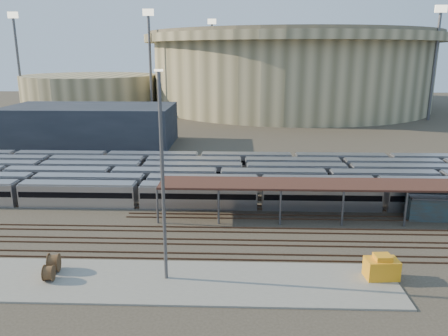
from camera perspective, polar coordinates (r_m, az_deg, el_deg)
ground at (r=60.63m, az=-1.31°, el=-7.75°), size 420.00×420.00×0.00m
apron at (r=47.75m, az=-8.58°, el=-14.43°), size 50.00×9.00×0.20m
subway_trains at (r=77.41m, az=1.58°, el=-1.25°), size 123.43×23.90×3.60m
inspection_shed at (r=65.33m, az=18.54°, el=-2.22°), size 60.30×6.00×5.30m
empty_tracks at (r=56.02m, az=-1.61°, el=-9.63°), size 170.00×9.62×0.18m
stadium at (r=197.16m, az=8.54°, el=12.77°), size 124.00×124.00×32.50m
secondary_arena at (r=197.02m, az=-16.98°, el=9.53°), size 56.00×56.00×14.00m
service_building at (r=118.72m, az=-16.93°, el=5.39°), size 42.00×20.00×10.00m
floodlight_0 at (r=169.18m, az=-9.63°, el=13.81°), size 4.00×1.00×38.40m
floodlight_1 at (r=196.81m, az=-25.32°, el=12.76°), size 4.00×1.00×38.40m
floodlight_2 at (r=169.52m, az=25.84°, el=12.57°), size 4.00×1.00×38.40m
floodlight_3 at (r=216.27m, az=-1.56°, el=14.21°), size 4.00×1.00×38.40m
cable_reel_west at (r=51.98m, az=-21.35°, el=-11.42°), size 1.44×2.17×2.01m
cable_reel_east at (r=50.27m, az=-21.93°, el=-12.59°), size 1.14×1.81×1.71m
yard_light_pole at (r=43.87m, az=-8.01°, el=-1.48°), size 0.81×0.36×21.61m
yellow_equipment at (r=50.08m, az=19.87°, el=-12.25°), size 3.52×2.37×2.10m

